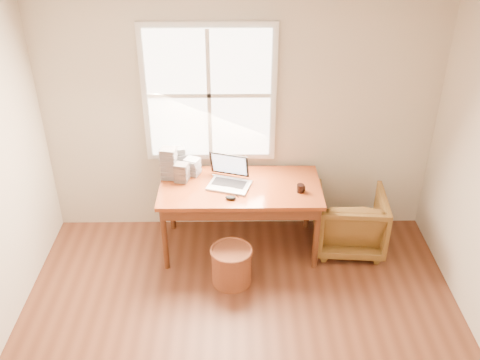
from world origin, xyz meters
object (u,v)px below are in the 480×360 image
object	(u,v)px
coffee_mug	(300,188)
laptop	(229,175)
desk	(240,187)
cd_stack_a	(179,159)
armchair	(350,221)
wicker_stool	(232,266)

from	to	relation	value
coffee_mug	laptop	bearing A→B (deg)	-168.99
desk	cd_stack_a	size ratio (longest dim) A/B	5.99
armchair	cd_stack_a	size ratio (longest dim) A/B	2.64
laptop	cd_stack_a	xyz separation A→B (m)	(-0.52, 0.32, -0.00)
desk	wicker_stool	size ratio (longest dim) A/B	4.23
coffee_mug	armchair	bearing A→B (deg)	31.91
armchair	cd_stack_a	xyz separation A→B (m)	(-1.76, 0.31, 0.56)
laptop	armchair	bearing A→B (deg)	18.16
wicker_stool	cd_stack_a	world-z (taller)	cd_stack_a
armchair	laptop	size ratio (longest dim) A/B	1.87
laptop	coffee_mug	bearing A→B (deg)	8.86
desk	armchair	distance (m)	1.21
laptop	wicker_stool	bearing A→B (deg)	-70.22
wicker_stool	cd_stack_a	bearing A→B (deg)	122.14
armchair	wicker_stool	size ratio (longest dim) A/B	1.87
desk	armchair	bearing A→B (deg)	-0.00
wicker_stool	coffee_mug	xyz separation A→B (m)	(0.67, 0.43, 0.60)
armchair	cd_stack_a	bearing A→B (deg)	-5.58
wicker_stool	desk	bearing A→B (deg)	80.96
laptop	cd_stack_a	world-z (taller)	laptop
desk	wicker_stool	world-z (taller)	desk
wicker_stool	coffee_mug	distance (m)	1.00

